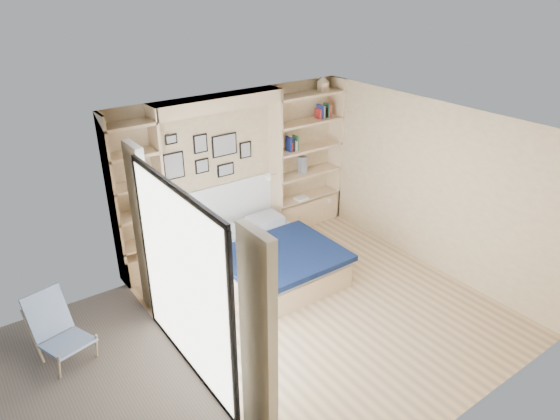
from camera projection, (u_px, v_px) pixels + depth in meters
ground at (323, 305)px, 6.76m from camera, size 4.50×4.50×0.00m
room_shell at (237, 202)px, 7.20m from camera, size 4.50×4.50×4.50m
bed at (268, 257)px, 7.37m from camera, size 1.65×2.17×1.07m
photo_gallery at (207, 155)px, 7.45m from camera, size 1.48×0.02×0.82m
reading_lamps at (225, 188)px, 7.59m from camera, size 1.92×0.12×0.15m
shelf_decor at (294, 134)px, 8.10m from camera, size 3.50×0.23×2.03m
deck_chair at (58, 329)px, 5.72m from camera, size 0.65×0.88×0.80m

